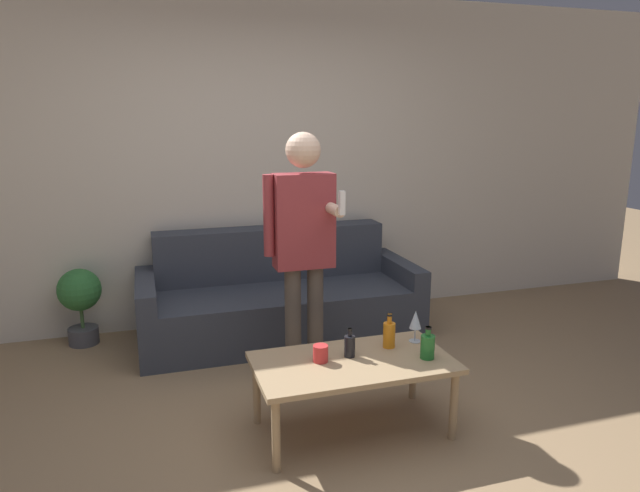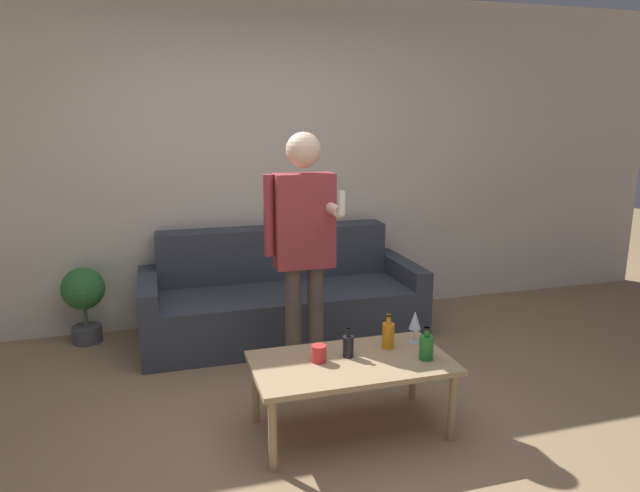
{
  "view_description": "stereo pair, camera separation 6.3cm",
  "coord_description": "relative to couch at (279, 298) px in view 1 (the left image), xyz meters",
  "views": [
    {
      "loc": [
        -0.85,
        -2.51,
        1.73
      ],
      "look_at": [
        0.17,
        0.72,
        0.95
      ],
      "focal_mm": 32.0,
      "sensor_mm": 36.0,
      "label": 1
    },
    {
      "loc": [
        -0.79,
        -2.53,
        1.73
      ],
      "look_at": [
        0.17,
        0.72,
        0.95
      ],
      "focal_mm": 32.0,
      "sensor_mm": 36.0,
      "label": 2
    }
  ],
  "objects": [
    {
      "name": "coffee_table",
      "position": [
        0.05,
        -1.56,
        0.09
      ],
      "size": [
        1.09,
        0.59,
        0.42
      ],
      "color": "tan",
      "rests_on": "ground_plane"
    },
    {
      "name": "wine_glass_near",
      "position": [
        0.49,
        -1.42,
        0.26
      ],
      "size": [
        0.07,
        0.07,
        0.19
      ],
      "color": "silver",
      "rests_on": "coffee_table"
    },
    {
      "name": "ground_plane",
      "position": [
        -0.14,
        -1.75,
        -0.29
      ],
      "size": [
        16.0,
        16.0,
        0.0
      ],
      "primitive_type": "plane",
      "color": "#997A56"
    },
    {
      "name": "potted_plant",
      "position": [
        -1.5,
        0.23,
        0.08
      ],
      "size": [
        0.32,
        0.32,
        0.6
      ],
      "color": "#4C4C51",
      "rests_on": "ground_plane"
    },
    {
      "name": "bottle_orange",
      "position": [
        0.31,
        -1.45,
        0.21
      ],
      "size": [
        0.07,
        0.07,
        0.2
      ],
      "color": "orange",
      "rests_on": "coffee_table"
    },
    {
      "name": "person_standing_front",
      "position": [
        -0.05,
        -0.9,
        0.69
      ],
      "size": [
        0.44,
        0.41,
        1.63
      ],
      "color": "brown",
      "rests_on": "ground_plane"
    },
    {
      "name": "bottle_green",
      "position": [
        0.45,
        -1.66,
        0.2
      ],
      "size": [
        0.08,
        0.08,
        0.18
      ],
      "color": "#23752D",
      "rests_on": "coffee_table"
    },
    {
      "name": "wall_back",
      "position": [
        -0.14,
        0.45,
        1.06
      ],
      "size": [
        8.0,
        0.06,
        2.7
      ],
      "color": "beige",
      "rests_on": "ground_plane"
    },
    {
      "name": "bottle_dark",
      "position": [
        0.05,
        -1.51,
        0.2
      ],
      "size": [
        0.06,
        0.06,
        0.16
      ],
      "color": "black",
      "rests_on": "coffee_table"
    },
    {
      "name": "cup_on_table",
      "position": [
        -0.13,
        -1.52,
        0.18
      ],
      "size": [
        0.08,
        0.08,
        0.09
      ],
      "color": "red",
      "rests_on": "coffee_table"
    },
    {
      "name": "couch",
      "position": [
        0.0,
        0.0,
        0.0
      ],
      "size": [
        2.18,
        0.88,
        0.83
      ],
      "color": "#383D47",
      "rests_on": "ground_plane"
    }
  ]
}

